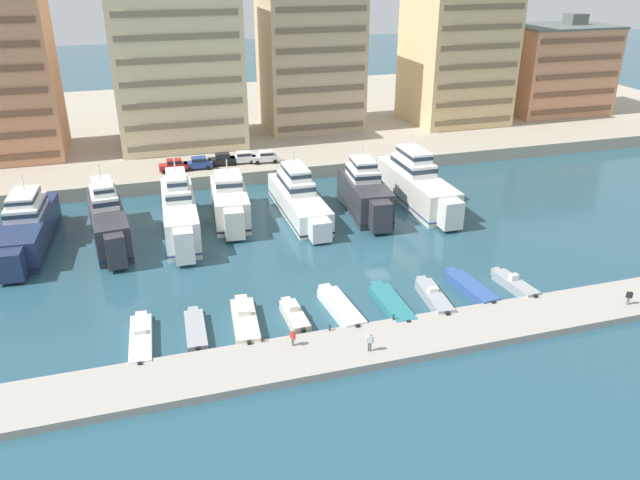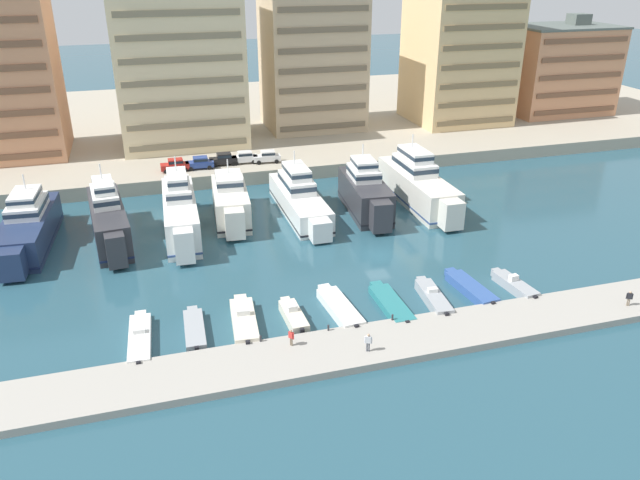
# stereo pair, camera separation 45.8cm
# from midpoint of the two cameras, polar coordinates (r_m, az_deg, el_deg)

# --- Properties ---
(ground_plane) EXTENTS (400.00, 400.00, 0.00)m
(ground_plane) POSITION_cam_midpoint_polar(r_m,az_deg,el_deg) (70.92, 5.20, -1.38)
(ground_plane) COLOR #285160
(quay_promenade) EXTENTS (180.00, 70.00, 2.00)m
(quay_promenade) POSITION_cam_midpoint_polar(r_m,az_deg,el_deg) (127.26, -5.36, 10.92)
(quay_promenade) COLOR #ADA38E
(quay_promenade) RESTS_ON ground
(pier_dock) EXTENTS (120.00, 6.06, 0.69)m
(pier_dock) POSITION_cam_midpoint_polar(r_m,az_deg,el_deg) (57.41, 11.53, -8.19)
(pier_dock) COLOR #A8A399
(pier_dock) RESTS_ON ground
(yacht_navy_far_left) EXTENTS (5.96, 19.22, 7.97)m
(yacht_navy_far_left) POSITION_cam_midpoint_polar(r_m,az_deg,el_deg) (79.43, -25.38, 0.98)
(yacht_navy_far_left) COLOR navy
(yacht_navy_far_left) RESTS_ON ground
(yacht_charcoal_left) EXTENTS (5.21, 18.10, 8.78)m
(yacht_charcoal_left) POSITION_cam_midpoint_polar(r_m,az_deg,el_deg) (77.40, -19.00, 1.78)
(yacht_charcoal_left) COLOR #333338
(yacht_charcoal_left) RESTS_ON ground
(yacht_white_mid_left) EXTENTS (4.56, 19.46, 8.93)m
(yacht_white_mid_left) POSITION_cam_midpoint_polar(r_m,az_deg,el_deg) (77.20, -12.88, 2.51)
(yacht_white_mid_left) COLOR white
(yacht_white_mid_left) RESTS_ON ground
(yacht_ivory_center_left) EXTENTS (5.26, 15.10, 7.40)m
(yacht_ivory_center_left) POSITION_cam_midpoint_polar(r_m,az_deg,el_deg) (80.20, -8.40, 3.44)
(yacht_ivory_center_left) COLOR silver
(yacht_ivory_center_left) RESTS_ON ground
(yacht_white_center) EXTENTS (4.43, 20.07, 7.82)m
(yacht_white_center) POSITION_cam_midpoint_polar(r_m,az_deg,el_deg) (81.42, -2.12, 3.88)
(yacht_white_center) COLOR white
(yacht_white_center) RESTS_ON ground
(yacht_charcoal_center_right) EXTENTS (5.54, 15.85, 8.72)m
(yacht_charcoal_center_right) POSITION_cam_midpoint_polar(r_m,az_deg,el_deg) (81.73, 3.96, 4.30)
(yacht_charcoal_center_right) COLOR #333338
(yacht_charcoal_center_right) RESTS_ON ground
(yacht_ivory_mid_right) EXTENTS (4.68, 20.93, 8.96)m
(yacht_ivory_mid_right) POSITION_cam_midpoint_polar(r_m,az_deg,el_deg) (85.73, 8.70, 5.07)
(yacht_ivory_mid_right) COLOR silver
(yacht_ivory_mid_right) RESTS_ON ground
(motorboat_white_far_left) EXTENTS (2.23, 8.61, 1.23)m
(motorboat_white_far_left) POSITION_cam_midpoint_polar(r_m,az_deg,el_deg) (57.31, -16.28, -8.72)
(motorboat_white_far_left) COLOR white
(motorboat_white_far_left) RESTS_ON ground
(motorboat_grey_left) EXTENTS (2.03, 7.28, 0.85)m
(motorboat_grey_left) POSITION_cam_midpoint_polar(r_m,az_deg,el_deg) (57.51, -11.53, -8.06)
(motorboat_grey_left) COLOR #9EA3A8
(motorboat_grey_left) RESTS_ON ground
(motorboat_cream_mid_left) EXTENTS (2.78, 8.45, 1.53)m
(motorboat_cream_mid_left) POSITION_cam_midpoint_polar(r_m,az_deg,el_deg) (57.82, -7.10, -7.37)
(motorboat_cream_mid_left) COLOR beige
(motorboat_cream_mid_left) RESTS_ON ground
(motorboat_cream_center_left) EXTENTS (1.73, 6.17, 1.54)m
(motorboat_cream_center_left) POSITION_cam_midpoint_polar(r_m,az_deg,el_deg) (58.17, -2.59, -6.97)
(motorboat_cream_center_left) COLOR beige
(motorboat_cream_center_left) RESTS_ON ground
(motorboat_white_center) EXTENTS (2.66, 8.46, 0.91)m
(motorboat_white_center) POSITION_cam_midpoint_polar(r_m,az_deg,el_deg) (59.59, 1.64, -6.20)
(motorboat_white_center) COLOR white
(motorboat_white_center) RESTS_ON ground
(motorboat_teal_center_right) EXTENTS (2.11, 8.33, 0.82)m
(motorboat_teal_center_right) POSITION_cam_midpoint_polar(r_m,az_deg,el_deg) (60.74, 6.34, -5.81)
(motorboat_teal_center_right) COLOR teal
(motorboat_teal_center_right) RESTS_ON ground
(motorboat_grey_mid_right) EXTENTS (2.30, 7.53, 1.43)m
(motorboat_grey_mid_right) POSITION_cam_midpoint_polar(r_m,az_deg,el_deg) (62.07, 10.14, -5.18)
(motorboat_grey_mid_right) COLOR #9EA3A8
(motorboat_grey_mid_right) RESTS_ON ground
(motorboat_blue_right) EXTENTS (2.55, 7.95, 0.89)m
(motorboat_blue_right) POSITION_cam_midpoint_polar(r_m,az_deg,el_deg) (64.74, 13.41, -4.25)
(motorboat_blue_right) COLOR #33569E
(motorboat_blue_right) RESTS_ON ground
(motorboat_grey_far_right) EXTENTS (2.14, 6.64, 1.54)m
(motorboat_grey_far_right) POSITION_cam_midpoint_polar(r_m,az_deg,el_deg) (66.35, 17.16, -3.91)
(motorboat_grey_far_right) COLOR #9EA3A8
(motorboat_grey_far_right) RESTS_ON ground
(car_red_far_left) EXTENTS (4.10, 1.92, 1.80)m
(car_red_far_left) POSITION_cam_midpoint_polar(r_m,az_deg,el_deg) (94.32, -13.37, 6.70)
(car_red_far_left) COLOR red
(car_red_far_left) RESTS_ON quay_promenade
(car_blue_left) EXTENTS (4.15, 2.01, 1.80)m
(car_blue_left) POSITION_cam_midpoint_polar(r_m,az_deg,el_deg) (94.61, -11.20, 6.95)
(car_blue_left) COLOR #28428E
(car_blue_left) RESTS_ON quay_promenade
(car_black_mid_left) EXTENTS (4.13, 1.98, 1.80)m
(car_black_mid_left) POSITION_cam_midpoint_polar(r_m,az_deg,el_deg) (95.79, -9.09, 7.33)
(car_black_mid_left) COLOR black
(car_black_mid_left) RESTS_ON quay_promenade
(car_white_center_left) EXTENTS (4.14, 2.00, 1.80)m
(car_white_center_left) POSITION_cam_midpoint_polar(r_m,az_deg,el_deg) (96.23, -7.21, 7.53)
(car_white_center_left) COLOR white
(car_white_center_left) RESTS_ON quay_promenade
(car_white_center) EXTENTS (4.22, 2.18, 1.80)m
(car_white_center) POSITION_cam_midpoint_polar(r_m,az_deg,el_deg) (96.20, -5.11, 7.62)
(car_white_center) COLOR white
(car_white_center) RESTS_ON quay_promenade
(apartment_block_left) EXTENTS (20.25, 16.31, 28.60)m
(apartment_block_left) POSITION_cam_midpoint_polar(r_m,az_deg,el_deg) (106.90, -13.17, 15.62)
(apartment_block_left) COLOR beige
(apartment_block_left) RESTS_ON quay_promenade
(apartment_block_mid_left) EXTENTS (17.17, 14.15, 24.98)m
(apartment_block_mid_left) POSITION_cam_midpoint_polar(r_m,az_deg,el_deg) (115.32, -1.02, 15.95)
(apartment_block_mid_left) COLOR #C6AD89
(apartment_block_mid_left) RESTS_ON quay_promenade
(apartment_block_center_left) EXTENTS (17.00, 16.61, 28.26)m
(apartment_block_center_left) POSITION_cam_midpoint_polar(r_m,az_deg,el_deg) (122.54, 12.31, 16.71)
(apartment_block_center_left) COLOR #E0BC84
(apartment_block_center_left) RESTS_ON quay_promenade
(apartment_block_center) EXTENTS (19.96, 14.11, 18.65)m
(apartment_block_center) POSITION_cam_midpoint_polar(r_m,az_deg,el_deg) (136.19, 20.62, 14.45)
(apartment_block_center) COLOR tan
(apartment_block_center) RESTS_ON quay_promenade
(pedestrian_near_edge) EXTENTS (0.53, 0.39, 1.55)m
(pedestrian_near_edge) POSITION_cam_midpoint_polar(r_m,az_deg,el_deg) (65.90, 26.25, -4.61)
(pedestrian_near_edge) COLOR #7A6B56
(pedestrian_near_edge) RESTS_ON pier_dock
(pedestrian_mid_deck) EXTENTS (0.42, 0.49, 1.54)m
(pedestrian_mid_deck) POSITION_cam_midpoint_polar(r_m,az_deg,el_deg) (53.38, -2.76, -8.80)
(pedestrian_mid_deck) COLOR #7A6B56
(pedestrian_mid_deck) RESTS_ON pier_dock
(pedestrian_far_side) EXTENTS (0.62, 0.39, 1.71)m
(pedestrian_far_side) POSITION_cam_midpoint_polar(r_m,az_deg,el_deg) (52.74, 4.33, -9.17)
(pedestrian_far_side) COLOR #4C515B
(pedestrian_far_side) RESTS_ON pier_dock
(bollard_west) EXTENTS (0.20, 0.20, 0.61)m
(bollard_west) POSITION_cam_midpoint_polar(r_m,az_deg,el_deg) (54.38, -5.57, -8.95)
(bollard_west) COLOR #2D2D33
(bollard_west) RESTS_ON pier_dock
(bollard_west_mid) EXTENTS (0.20, 0.20, 0.61)m
(bollard_west_mid) POSITION_cam_midpoint_polar(r_m,az_deg,el_deg) (55.62, 0.65, -7.98)
(bollard_west_mid) COLOR #2D2D33
(bollard_west_mid) RESTS_ON pier_dock
(bollard_east_mid) EXTENTS (0.20, 0.20, 0.61)m
(bollard_east_mid) POSITION_cam_midpoint_polar(r_m,az_deg,el_deg) (57.48, 6.51, -6.97)
(bollard_east_mid) COLOR #2D2D33
(bollard_east_mid) RESTS_ON pier_dock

